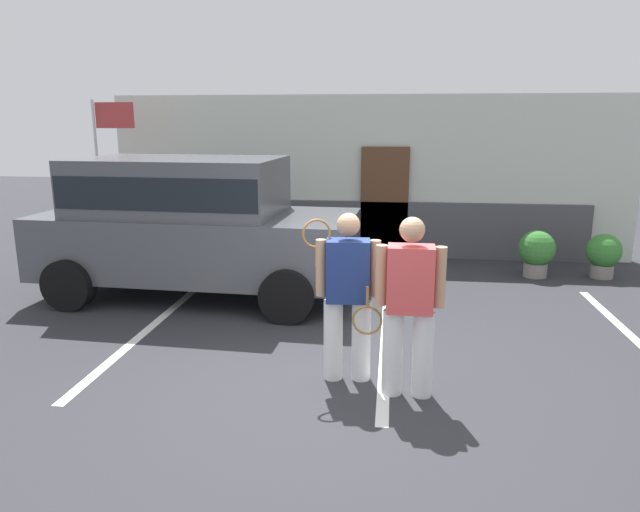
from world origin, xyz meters
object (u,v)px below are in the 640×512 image
potted_plant_secondary (604,254)px  potted_plant_by_porch (537,251)px  tennis_player_man (347,294)px  flag_pole (106,151)px  tennis_player_woman (409,306)px  parked_suv (191,220)px

potted_plant_secondary → potted_plant_by_porch: bearing=-176.0°
tennis_player_man → flag_pole: (-4.74, 4.52, 1.15)m
tennis_player_woman → potted_plant_secondary: bearing=-124.4°
flag_pole → tennis_player_man: bearing=-43.6°
parked_suv → tennis_player_man: 3.62m
parked_suv → potted_plant_secondary: 6.74m
tennis_player_man → flag_pole: bearing=-47.5°
parked_suv → tennis_player_man: (2.51, -2.59, -0.25)m
parked_suv → tennis_player_man: size_ratio=2.74×
tennis_player_woman → flag_pole: (-5.33, 4.80, 1.15)m
parked_suv → potted_plant_by_porch: 5.68m
potted_plant_by_porch → potted_plant_secondary: bearing=4.0°
potted_plant_by_porch → parked_suv: bearing=-162.0°
parked_suv → tennis_player_woman: 4.24m
parked_suv → flag_pole: size_ratio=1.59×
tennis_player_man → tennis_player_woman: (0.60, -0.28, -0.00)m
potted_plant_by_porch → tennis_player_man: bearing=-123.3°
potted_plant_secondary → tennis_player_man: bearing=-131.8°
parked_suv → tennis_player_man: bearing=-43.3°
tennis_player_man → potted_plant_by_porch: 5.20m
potted_plant_secondary → parked_suv: bearing=-164.3°
tennis_player_woman → potted_plant_by_porch: (2.24, 4.61, -0.46)m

